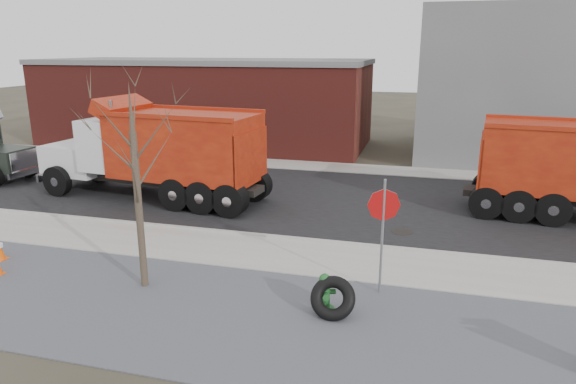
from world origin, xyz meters
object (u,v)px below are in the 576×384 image
(truck_tire, at_px, (333,298))
(stop_sign, at_px, (383,218))
(dump_truck_red_b, at_px, (157,149))
(fire_hydrant, at_px, (324,294))

(truck_tire, bearing_deg, stop_sign, 57.16)
(stop_sign, distance_m, dump_truck_red_b, 11.26)
(truck_tire, bearing_deg, fire_hydrant, 136.51)
(stop_sign, bearing_deg, fire_hydrant, -126.85)
(fire_hydrant, height_order, dump_truck_red_b, dump_truck_red_b)
(dump_truck_red_b, bearing_deg, fire_hydrant, 144.11)
(truck_tire, xyz_separation_m, stop_sign, (0.93, 1.44, 1.54))
(dump_truck_red_b, bearing_deg, stop_sign, 152.72)
(fire_hydrant, distance_m, stop_sign, 2.31)
(stop_sign, xyz_separation_m, dump_truck_red_b, (-9.42, 6.16, 0.04))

